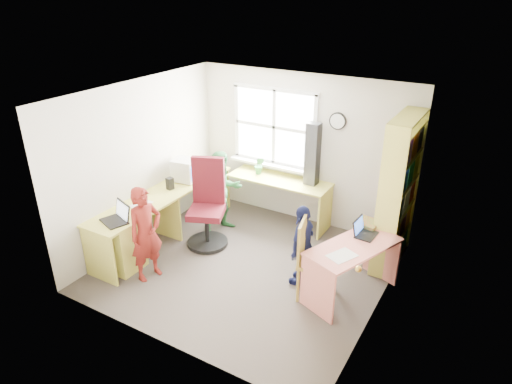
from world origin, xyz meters
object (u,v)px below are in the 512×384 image
Objects in this scene: potted_plant at (259,166)px; right_desk at (352,259)px; bookshelf at (398,196)px; laptop_left at (118,217)px; l_desk at (158,224)px; person_navy at (302,245)px; laptop_right at (363,231)px; crt_monitor at (185,170)px; swivel_chair at (208,208)px; person_green at (223,192)px; person_red at (146,234)px; wooden_chair at (311,256)px; cd_tower at (313,154)px.

right_desk is at bearing -32.07° from potted_plant.
bookshelf is 3.72m from laptop_left.
l_desk is 9.96× the size of potted_plant.
l_desk is 2.66× the size of person_navy.
right_desk is 4.27× the size of laptop_right.
person_navy is at bearing -21.45° from crt_monitor.
swivel_chair is at bearing -34.69° from crt_monitor.
swivel_chair reaches higher than person_green.
right_desk is 2.46m from potted_plant.
person_red is at bearing -142.97° from bookshelf.
laptop_right reaches higher than l_desk.
right_desk is 1.22× the size of person_navy.
person_red is at bearing -79.70° from crt_monitor.
bookshelf is (0.22, 1.04, 0.49)m from right_desk.
person_navy is at bearing 9.99° from l_desk.
wooden_chair is 1.90m from cd_tower.
swivel_chair reaches higher than crt_monitor.
wooden_chair is 2.13m from person_red.
wooden_chair is 0.80× the size of person_green.
cd_tower is at bearing 51.49° from laptop_right.
l_desk reaches higher than right_desk.
cd_tower is at bearing 4.43° from potted_plant.
laptop_left is (-2.43, -0.77, 0.25)m from wooden_chair.
right_desk is 1.40× the size of cd_tower.
laptop_right is 1.07× the size of potted_plant.
cd_tower is (1.75, 0.89, 0.31)m from crt_monitor.
cd_tower reaches higher than wooden_chair.
swivel_chair is (-2.51, -0.88, -0.44)m from bookshelf.
person_green reaches higher than l_desk.
crt_monitor is at bearing 101.98° from l_desk.
laptop_left is (-0.57, -1.19, 0.24)m from swivel_chair.
person_navy is (0.53, -1.42, -0.68)m from cd_tower.
laptop_left is (-2.86, -1.03, 0.29)m from right_desk.
person_red is (-0.38, -2.27, -0.25)m from potted_plant.
crt_monitor is at bearing 150.32° from wooden_chair.
cd_tower reaches higher than right_desk.
right_desk is at bearing 91.87° from person_navy.
right_desk is at bearing -75.18° from person_green.
laptop_right is at bearing -25.33° from potted_plant.
bookshelf reaches higher than person_red.
person_green is (-0.01, 0.43, 0.09)m from swivel_chair.
cd_tower is (-1.18, 1.05, 0.48)m from laptop_right.
right_desk is 0.51m from wooden_chair.
person_navy is (-0.65, -0.38, -0.20)m from laptop_right.
person_red is at bearing -61.80° from l_desk.
potted_plant is at bearing 35.16° from crt_monitor.
crt_monitor is at bearing -167.81° from right_desk.
crt_monitor is 1.26× the size of laptop_right.
wooden_chair is at bearing 43.91° from person_navy.
laptop_left is at bearing -70.37° from person_navy.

